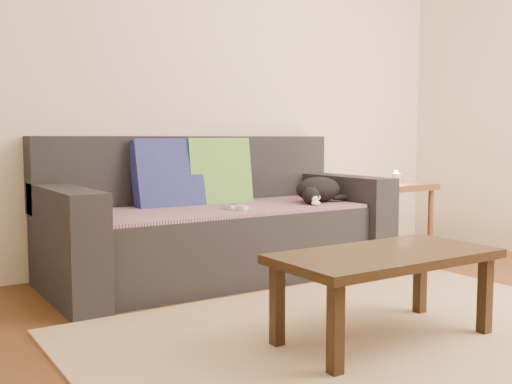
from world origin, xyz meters
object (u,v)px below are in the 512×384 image
Objects in this scene: sofa at (217,226)px; coffee_table at (385,263)px; cat at (318,190)px; wii_remote_b at (238,208)px; wii_remote_a at (229,207)px; side_table at (396,196)px.

coffee_table is (-0.00, -1.45, 0.03)m from sofa.
wii_remote_b is at bearing -173.83° from cat.
coffee_table is at bearing -90.14° from sofa.
cat is 1.42m from coffee_table.
wii_remote_a is 0.28× the size of side_table.
wii_remote_b is 1.18m from coffee_table.
side_table is at bearing -95.87° from wii_remote_b.
sofa is 14.00× the size of wii_remote_b.
cat is 0.67m from wii_remote_b.
wii_remote_a is (-0.67, -0.02, -0.06)m from cat.
cat is 0.39× the size of coffee_table.
coffee_table is at bearing -118.41° from cat.
sofa is 2.18× the size of coffee_table.
side_table is (1.37, -0.01, -0.01)m from wii_remote_a.
coffee_table is (-1.34, -1.24, -0.11)m from side_table.
cat reaches higher than side_table.
sofa is 0.32m from wii_remote_b.
sofa reaches higher than wii_remote_a.
wii_remote_a is at bearing 179.78° from side_table.
side_table is (0.69, -0.02, -0.08)m from cat.
side_table is at bearing -83.21° from wii_remote_a.
side_table is 1.82m from coffee_table.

